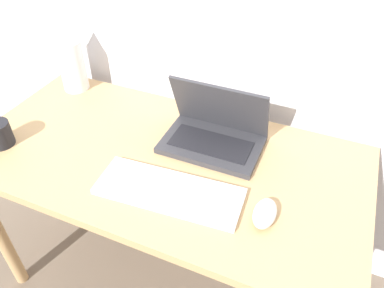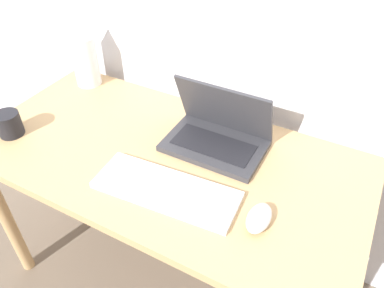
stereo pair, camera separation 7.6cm
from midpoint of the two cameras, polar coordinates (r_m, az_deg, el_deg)
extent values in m
cube|color=tan|center=(1.25, -6.26, -2.41)|extent=(1.32, 0.66, 0.03)
cylinder|color=tan|center=(1.94, -17.45, -0.49)|extent=(0.05, 0.05, 0.69)
cylinder|color=tan|center=(1.61, 19.58, -11.55)|extent=(0.05, 0.05, 0.69)
cube|color=#333338|center=(1.26, 1.33, -0.05)|extent=(0.33, 0.22, 0.02)
cube|color=black|center=(1.25, 1.15, 0.06)|extent=(0.27, 0.12, 0.00)
cube|color=#333338|center=(1.25, 2.53, 5.55)|extent=(0.33, 0.09, 0.21)
cube|color=black|center=(1.25, 2.71, 5.94)|extent=(0.29, 0.07, 0.17)
cube|color=white|center=(1.11, -5.47, -7.25)|extent=(0.44, 0.19, 0.02)
cube|color=silver|center=(1.10, -5.50, -6.89)|extent=(0.41, 0.15, 0.00)
ellipsoid|color=silver|center=(1.05, 8.98, -10.45)|extent=(0.06, 0.11, 0.04)
cylinder|color=white|center=(1.62, -19.10, 11.19)|extent=(0.10, 0.10, 0.21)
cone|color=white|center=(1.56, -20.27, 15.92)|extent=(0.10, 0.10, 0.09)
camera|label=1|loc=(0.04, -91.93, -1.60)|focal=35.00mm
camera|label=2|loc=(0.04, 88.07, 1.60)|focal=35.00mm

